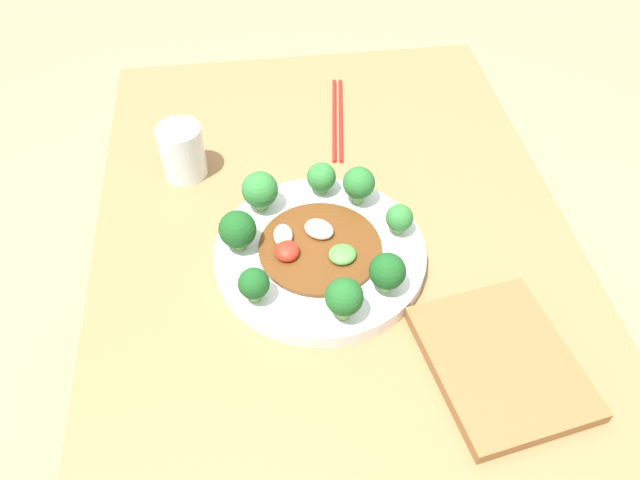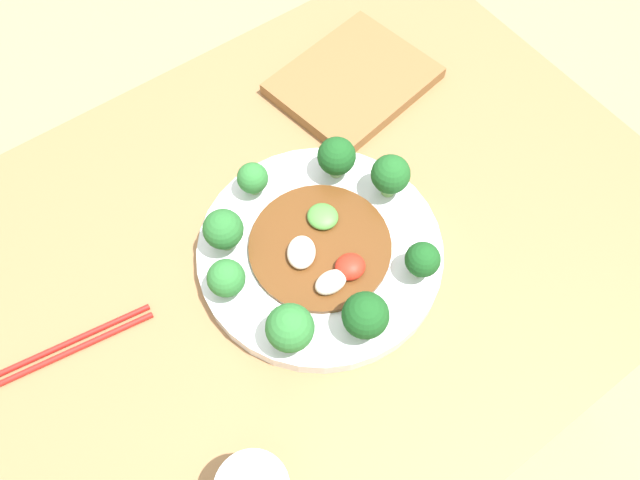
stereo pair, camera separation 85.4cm
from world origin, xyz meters
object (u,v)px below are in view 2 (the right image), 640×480
broccoli_east (226,278)px  broccoli_south (253,178)px  stirfry_center (322,249)px  broccoli_west (391,175)px  broccoli_southeast (223,230)px  broccoli_northeast (290,328)px  plate (320,252)px  broccoli_southwest (337,157)px  broccoli_northwest (422,260)px  cutting_board (354,81)px  chopsticks (52,355)px  broccoli_north (365,316)px

broccoli_east → broccoli_south: size_ratio=1.08×
broccoli_south → stirfry_center: broccoli_south is taller
broccoli_west → broccoli_southeast: 0.22m
broccoli_northeast → plate: bearing=-141.2°
plate → stirfry_center: (0.00, 0.01, 0.02)m
broccoli_southwest → broccoli_northeast: (0.18, 0.16, 0.00)m
broccoli_northwest → broccoli_northeast: broccoli_northeast is taller
stirfry_center → broccoli_northeast: bearing=37.1°
broccoli_southeast → broccoli_northeast: 0.15m
broccoli_northwest → cutting_board: size_ratio=0.23×
plate → broccoli_west: broccoli_west is taller
broccoli_northwest → broccoli_southeast: bearing=-45.0°
broccoli_northwest → broccoli_south: 0.24m
broccoli_southeast → stirfry_center: (-0.09, 0.08, -0.03)m
broccoli_northwest → chopsticks: size_ratio=0.23×
broccoli_south → cutting_board: 0.25m
broccoli_north → broccoli_northeast: bearing=-25.5°
broccoli_northwest → broccoli_southwest: 0.18m
broccoli_southeast → stirfry_center: 0.13m
broccoli_north → broccoli_southwest: size_ratio=1.02×
cutting_board → broccoli_east: bearing=29.4°
plate → broccoli_east: broccoli_east is taller
broccoli_west → broccoli_northwest: 0.12m
plate → broccoli_north: bearing=80.0°
broccoli_southwest → chopsticks: size_ratio=0.26×
broccoli_south → broccoli_north: bearing=89.9°
broccoli_south → broccoli_northeast: 0.22m
cutting_board → broccoli_south: bearing=20.4°
broccoli_southwest → broccoli_northeast: size_ratio=0.96×
broccoli_east → broccoli_south: (-0.10, -0.10, -0.00)m
broccoli_west → plate: bearing=7.2°
broccoli_west → stirfry_center: (0.12, 0.02, -0.03)m
broccoli_north → chopsticks: 0.38m
broccoli_west → broccoli_north: size_ratio=1.03×
broccoli_east → broccoli_northeast: 0.10m
broccoli_west → broccoli_east: (0.25, -0.00, -0.01)m
broccoli_east → broccoli_southwest: broccoli_southwest is taller
broccoli_northwest → broccoli_northeast: 0.18m
broccoli_northwest → broccoli_north: size_ratio=0.87×
broccoli_west → chopsticks: size_ratio=0.27×
broccoli_north → broccoli_southwest: 0.22m
plate → broccoli_south: 0.13m
stirfry_center → chopsticks: stirfry_center is taller
broccoli_northeast → broccoli_east: bearing=-75.9°
broccoli_west → broccoli_northwest: size_ratio=1.19×
broccoli_southwest → broccoli_north: bearing=61.9°
broccoli_southeast → broccoli_southwest: (-0.18, -0.01, -0.00)m
broccoli_southwest → broccoli_northeast: broccoli_northeast is taller
broccoli_southwest → chopsticks: broccoli_southwest is taller
broccoli_east → broccoli_southwest: size_ratio=0.85×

